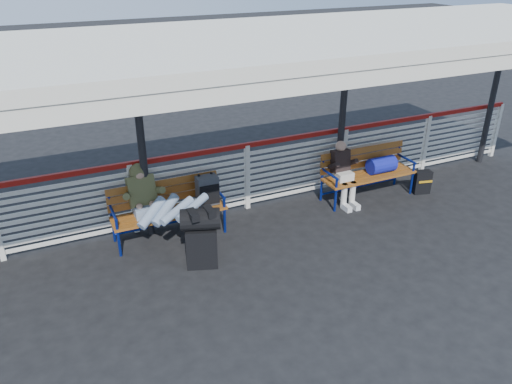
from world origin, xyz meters
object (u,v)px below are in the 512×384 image
luggage_stack (201,235)px  companion_person (343,173)px  bench_right (373,167)px  traveler_man (163,205)px  bench_left (181,200)px  suitcase_side (422,182)px

luggage_stack → companion_person: (2.99, 0.86, 0.09)m
bench_right → companion_person: 0.65m
bench_right → traveler_man: (-3.99, -0.19, 0.16)m
bench_right → traveler_man: 3.99m
companion_person → bench_left: bearing=176.7°
luggage_stack → traveler_man: 0.80m
luggage_stack → traveler_man: size_ratio=0.57×
luggage_stack → companion_person: bearing=35.3°
traveler_man → luggage_stack: bearing=-63.3°
luggage_stack → suitcase_side: (4.59, 0.56, -0.28)m
suitcase_side → bench_left: bearing=-172.2°
companion_person → suitcase_side: 1.67m
traveler_man → companion_person: traveler_man is taller
suitcase_side → bench_right: bearing=175.3°
bench_right → bench_left: bearing=177.6°
companion_person → suitcase_side: (1.60, -0.30, -0.37)m
luggage_stack → companion_person: companion_person is taller
companion_person → bench_right: bearing=1.5°
traveler_man → suitcase_side: traveler_man is taller
bench_left → traveler_man: 0.52m
bench_right → traveler_man: bearing=-177.3°
luggage_stack → suitcase_side: size_ratio=2.08×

